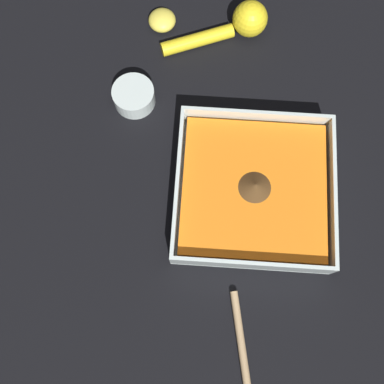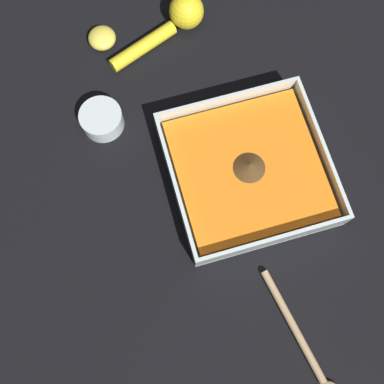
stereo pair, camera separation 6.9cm
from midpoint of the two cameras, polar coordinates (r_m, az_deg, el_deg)
ground_plane at (r=0.78m, az=9.62°, el=1.56°), size 4.00×4.00×0.00m
square_dish at (r=0.75m, az=10.38°, el=-0.19°), size 0.26×0.26×0.05m
spice_bowl at (r=0.81m, az=-4.96°, el=11.62°), size 0.07×0.07×0.04m
lemon_squeezer at (r=0.88m, az=8.08°, el=20.06°), size 0.19×0.11×0.06m
lemon_half at (r=0.89m, az=-1.50°, el=20.67°), size 0.05×0.05×0.03m
wooden_spoon at (r=0.74m, az=10.02°, el=-22.50°), size 0.06×0.22×0.01m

